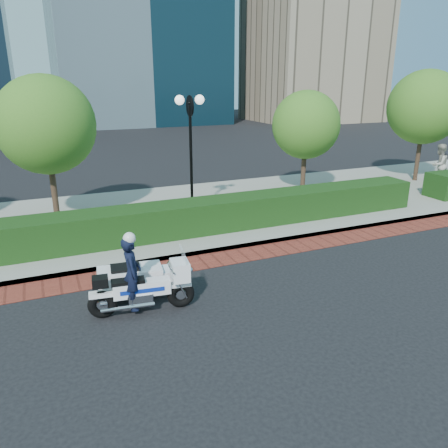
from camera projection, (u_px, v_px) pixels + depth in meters
name	position (u px, v px, depth m)	size (l,w,h in m)	color
ground	(224.00, 284.00, 10.88)	(120.00, 120.00, 0.00)	black
brick_strip	(203.00, 262.00, 12.19)	(60.00, 1.00, 0.01)	maroon
sidewalk	(160.00, 215.00, 16.09)	(60.00, 8.00, 0.15)	gray
hedge_main	(179.00, 219.00, 13.81)	(18.00, 1.20, 1.00)	black
lamppost	(191.00, 138.00, 14.86)	(1.02, 0.70, 4.21)	black
tree_b	(46.00, 125.00, 14.14)	(3.20, 3.20, 4.89)	#332319
tree_c	(306.00, 125.00, 18.03)	(2.80, 2.80, 4.30)	#332319
tree_d	(425.00, 107.00, 20.30)	(3.40, 3.40, 5.16)	#332319
police_motorcycle	(136.00, 280.00, 9.64)	(2.31, 1.76, 1.87)	black
pedestrian	(439.00, 165.00, 20.12)	(0.93, 0.72, 1.91)	#AAA496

